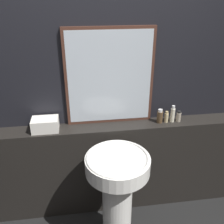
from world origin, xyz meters
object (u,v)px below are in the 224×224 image
object	(u,v)px
mirror	(110,78)
shampoo_bottle	(160,116)
lotion_bottle	(173,114)
conditioner_bottle	(166,117)
pedestal_sink	(117,188)
towel_stack	(45,124)
body_wash_bottle	(179,116)

from	to	relation	value
mirror	shampoo_bottle	bearing A→B (deg)	-10.43
lotion_bottle	conditioner_bottle	bearing A→B (deg)	-180.00
mirror	pedestal_sink	bearing A→B (deg)	-90.76
towel_stack	shampoo_bottle	world-z (taller)	shampoo_bottle
conditioner_bottle	body_wash_bottle	xyz separation A→B (m)	(0.12, 0.00, -0.00)
lotion_bottle	mirror	bearing A→B (deg)	171.75
pedestal_sink	towel_stack	bearing A→B (deg)	143.71
pedestal_sink	towel_stack	size ratio (longest dim) A/B	3.98
towel_stack	pedestal_sink	bearing A→B (deg)	-36.29
towel_stack	body_wash_bottle	bearing A→B (deg)	0.00
pedestal_sink	mirror	xyz separation A→B (m)	(0.01, 0.51, 0.79)
conditioner_bottle	lotion_bottle	world-z (taller)	lotion_bottle
shampoo_bottle	body_wash_bottle	distance (m)	0.18
towel_stack	lotion_bottle	size ratio (longest dim) A/B	1.40
pedestal_sink	mirror	distance (m)	0.94
pedestal_sink	body_wash_bottle	size ratio (longest dim) A/B	8.76
towel_stack	conditioner_bottle	size ratio (longest dim) A/B	2.11
pedestal_sink	conditioner_bottle	size ratio (longest dim) A/B	8.40
mirror	body_wash_bottle	world-z (taller)	mirror
pedestal_sink	shampoo_bottle	size ratio (longest dim) A/B	6.78
pedestal_sink	body_wash_bottle	xyz separation A→B (m)	(0.65, 0.42, 0.41)
towel_stack	lotion_bottle	world-z (taller)	lotion_bottle
mirror	towel_stack	distance (m)	0.70
pedestal_sink	shampoo_bottle	xyz separation A→B (m)	(0.46, 0.42, 0.42)
shampoo_bottle	conditioner_bottle	distance (m)	0.07
pedestal_sink	lotion_bottle	world-z (taller)	lotion_bottle
towel_stack	body_wash_bottle	xyz separation A→B (m)	(1.22, 0.00, -0.01)
mirror	lotion_bottle	distance (m)	0.68
shampoo_bottle	lotion_bottle	world-z (taller)	lotion_bottle
mirror	conditioner_bottle	size ratio (longest dim) A/B	7.92
pedestal_sink	mirror	world-z (taller)	mirror
shampoo_bottle	body_wash_bottle	world-z (taller)	shampoo_bottle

